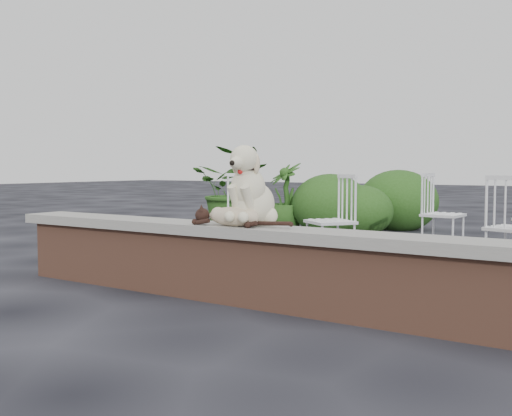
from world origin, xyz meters
The scene contains 11 objects.
ground centered at (0.00, 0.00, 0.00)m, with size 60.00×60.00×0.00m, color black.
brick_wall centered at (0.00, 0.00, 0.25)m, with size 6.00×0.30×0.50m, color brown.
capstone centered at (0.00, 0.00, 0.54)m, with size 6.20×0.40×0.08m, color slate.
dog centered at (-0.75, 0.08, 0.88)m, with size 0.40×0.52×0.61m, color beige, non-canonical shape.
cat centered at (-0.83, -0.07, 0.66)m, with size 0.95×0.23×0.16m, color tan, non-canonical shape.
chair_e centered at (-0.25, 3.39, 0.47)m, with size 0.56×0.56×0.94m, color white, non-canonical shape.
chair_a centered at (-2.22, 2.10, 0.47)m, with size 0.56×0.56×0.94m, color white, non-canonical shape.
chair_b centered at (-0.98, 1.89, 0.47)m, with size 0.56×0.56×0.94m, color white, non-canonical shape.
potted_plant_a centered at (-3.68, 3.97, 0.66)m, with size 1.19×1.03×1.32m, color #234A15.
potted_plant_b centered at (-2.97, 4.38, 0.54)m, with size 0.60×0.60×1.08m, color #234A15.
shrubbery centered at (-1.91, 5.10, 0.43)m, with size 1.93×2.26×1.02m.
Camera 1 is at (1.69, -3.63, 1.02)m, focal length 41.64 mm.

